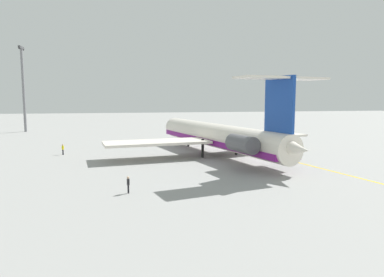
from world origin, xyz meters
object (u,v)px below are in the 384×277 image
Objects in this scene: main_jetliner at (220,136)px; light_mast at (23,85)px; ground_crew_near_nose at (128,182)px; ground_crew_near_tail at (63,148)px; safety_cone_nose at (225,136)px.

light_mast is (48.82, 40.98, 9.33)m from main_jetliner.
main_jetliner is at bearing 24.52° from ground_crew_near_nose.
main_jetliner reaches higher than ground_crew_near_tail.
main_jetliner reaches higher than ground_crew_near_nose.
ground_crew_near_tail is at bearing 119.80° from safety_cone_nose.
main_jetliner is at bearing -157.78° from ground_crew_near_tail.
safety_cone_nose is (25.17, -8.44, -2.96)m from main_jetliner.
light_mast reaches higher than ground_crew_near_tail.
main_jetliner is 22.72× the size of ground_crew_near_tail.
light_mast is (68.26, 26.26, 11.49)m from ground_crew_near_nose.
main_jetliner is 73.10× the size of safety_cone_nose.
ground_crew_near_tail is at bearing 62.24° from main_jetliner.
ground_crew_near_tail is 38.24m from safety_cone_nose.
safety_cone_nose is at bearing -115.58° from light_mast.
ground_crew_near_tail is 0.08× the size of light_mast.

